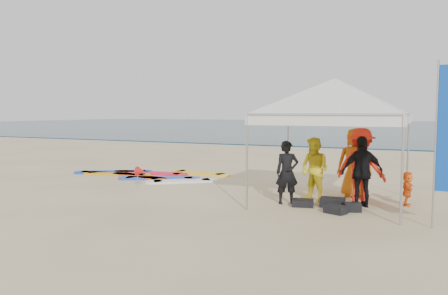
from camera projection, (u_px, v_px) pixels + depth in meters
name	position (u px, v px, depth m)	size (l,w,h in m)	color
ground	(150.00, 202.00, 10.92)	(120.00, 120.00, 0.00)	beige
ocean	(378.00, 127.00, 65.29)	(160.00, 84.00, 0.08)	#0C2633
shoreline_foam	(315.00, 148.00, 27.41)	(160.00, 1.20, 0.01)	silver
person_black_a	(287.00, 172.00, 10.63)	(0.56, 0.37, 1.54)	black
person_yellow	(315.00, 170.00, 10.90)	(0.78, 0.61, 1.61)	yellow
person_orange_a	(361.00, 166.00, 10.59)	(1.20, 0.69, 1.86)	red
person_black_b	(362.00, 172.00, 10.25)	(0.99, 0.41, 1.68)	black
person_orange_b	(355.00, 163.00, 11.44)	(0.89, 0.58, 1.83)	#C86311
person_seated	(407.00, 189.00, 10.45)	(0.76, 0.24, 0.82)	#FE6116
canopy_tent	(335.00, 79.00, 10.58)	(4.64, 4.64, 3.50)	#A5A5A8
marker_pennant	(141.00, 171.00, 12.87)	(0.28, 0.28, 0.64)	#A5A5A8
gear_pile	(328.00, 205.00, 10.13)	(1.66, 1.05, 0.22)	black
surfboard_spread	(149.00, 175.00, 15.25)	(5.37, 2.96, 0.07)	yellow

